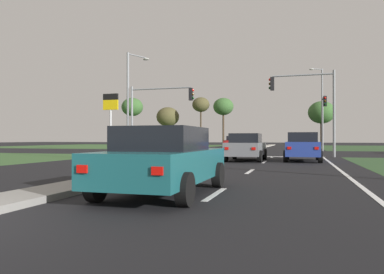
{
  "coord_description": "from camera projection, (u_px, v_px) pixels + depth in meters",
  "views": [
    {
      "loc": [
        5.32,
        -3.64,
        1.24
      ],
      "look_at": [
        -5.74,
        34.24,
        1.45
      ],
      "focal_mm": 34.53,
      "sensor_mm": 36.0,
      "label": 1
    }
  ],
  "objects": [
    {
      "name": "ground_plane",
      "position": [
        239.0,
        153.0,
        33.77
      ],
      "size": [
        200.0,
        200.0,
        0.0
      ],
      "primitive_type": "plane",
      "color": "black"
    },
    {
      "name": "grass_verge_far_left",
      "position": [
        116.0,
        146.0,
        64.43
      ],
      "size": [
        35.0,
        35.0,
        0.01
      ],
      "primitive_type": "cube",
      "color": "#385B2D",
      "rests_on": "ground"
    },
    {
      "name": "median_island_near",
      "position": [
        168.0,
        167.0,
        15.53
      ],
      "size": [
        1.2,
        22.0,
        0.14
      ],
      "primitive_type": "cube",
      "color": "gray",
      "rests_on": "ground"
    },
    {
      "name": "median_island_far",
      "position": [
        264.0,
        146.0,
        57.77
      ],
      "size": [
        1.2,
        36.0,
        0.14
      ],
      "primitive_type": "cube",
      "color": "#ADA89E",
      "rests_on": "ground"
    },
    {
      "name": "lane_dash_near",
      "position": [
        215.0,
        194.0,
        8.25
      ],
      "size": [
        0.14,
        2.0,
        0.01
      ],
      "primitive_type": "cube",
      "color": "silver",
      "rests_on": "ground"
    },
    {
      "name": "lane_dash_second",
      "position": [
        250.0,
        171.0,
        14.01
      ],
      "size": [
        0.14,
        2.0,
        0.01
      ],
      "primitive_type": "cube",
      "color": "silver",
      "rests_on": "ground"
    },
    {
      "name": "lane_dash_third",
      "position": [
        264.0,
        162.0,
        19.77
      ],
      "size": [
        0.14,
        2.0,
        0.01
      ],
      "primitive_type": "cube",
      "color": "silver",
      "rests_on": "ground"
    },
    {
      "name": "lane_dash_fourth",
      "position": [
        272.0,
        157.0,
        25.53
      ],
      "size": [
        0.14,
        2.0,
        0.01
      ],
      "primitive_type": "cube",
      "color": "silver",
      "rests_on": "ground"
    },
    {
      "name": "edge_line_right",
      "position": [
        340.0,
        170.0,
        14.57
      ],
      "size": [
        0.14,
        24.0,
        0.01
      ],
      "primitive_type": "cube",
      "color": "silver",
      "rests_on": "ground"
    },
    {
      "name": "stop_bar_near",
      "position": [
        277.0,
        157.0,
        25.99
      ],
      "size": [
        6.4,
        0.5,
        0.01
      ],
      "primitive_type": "cube",
      "color": "silver",
      "rests_on": "ground"
    },
    {
      "name": "crosswalk_bar_near",
      "position": [
        152.0,
        154.0,
        30.57
      ],
      "size": [
        0.7,
        2.8,
        0.01
      ],
      "primitive_type": "cube",
      "color": "silver",
      "rests_on": "ground"
    },
    {
      "name": "crosswalk_bar_second",
      "position": [
        165.0,
        154.0,
        30.25
      ],
      "size": [
        0.7,
        2.8,
        0.01
      ],
      "primitive_type": "cube",
      "color": "silver",
      "rests_on": "ground"
    },
    {
      "name": "crosswalk_bar_third",
      "position": [
        179.0,
        154.0,
        29.93
      ],
      "size": [
        0.7,
        2.8,
        0.01
      ],
      "primitive_type": "cube",
      "color": "silver",
      "rests_on": "ground"
    },
    {
      "name": "crosswalk_bar_fourth",
      "position": [
        192.0,
        154.0,
        29.6
      ],
      "size": [
        0.7,
        2.8,
        0.01
      ],
      "primitive_type": "cube",
      "color": "silver",
      "rests_on": "ground"
    },
    {
      "name": "crosswalk_bar_fifth",
      "position": [
        206.0,
        155.0,
        29.28
      ],
      "size": [
        0.7,
        2.8,
        0.01
      ],
      "primitive_type": "cube",
      "color": "silver",
      "rests_on": "ground"
    },
    {
      "name": "crosswalk_bar_sixth",
      "position": [
        220.0,
        155.0,
        28.96
      ],
      "size": [
        0.7,
        2.8,
        0.01
      ],
      "primitive_type": "cube",
      "color": "silver",
      "rests_on": "ground"
    },
    {
      "name": "car_maroon_near",
      "position": [
        254.0,
        142.0,
        63.62
      ],
      "size": [
        2.09,
        4.33,
        1.58
      ],
      "rotation": [
        0.0,
        0.0,
        3.14
      ],
      "color": "maroon",
      "rests_on": "ground"
    },
    {
      "name": "car_blue_second",
      "position": [
        303.0,
        147.0,
        20.66
      ],
      "size": [
        1.97,
        4.22,
        1.61
      ],
      "color": "navy",
      "rests_on": "ground"
    },
    {
      "name": "car_red_fourth",
      "position": [
        234.0,
        142.0,
        44.98
      ],
      "size": [
        1.95,
        4.47,
        1.61
      ],
      "rotation": [
        0.0,
        0.0,
        3.14
      ],
      "color": "#A31919",
      "rests_on": "ground"
    },
    {
      "name": "car_grey_fifth",
      "position": [
        246.0,
        147.0,
        21.17
      ],
      "size": [
        2.06,
        4.61,
        1.56
      ],
      "color": "slate",
      "rests_on": "ground"
    },
    {
      "name": "car_teal_sixth",
      "position": [
        164.0,
        160.0,
        8.31
      ],
      "size": [
        2.06,
        4.46,
        1.51
      ],
      "color": "#19565B",
      "rests_on": "ground"
    },
    {
      "name": "car_beige_seventh",
      "position": [
        249.0,
        142.0,
        56.32
      ],
      "size": [
        1.99,
        4.14,
        1.56
      ],
      "rotation": [
        0.0,
        0.0,
        3.14
      ],
      "color": "#BCAD8E",
      "rests_on": "ground"
    },
    {
      "name": "car_navy_eighth",
      "position": [
        159.0,
        143.0,
        38.2
      ],
      "size": [
        4.26,
        2.01,
        1.53
      ],
      "rotation": [
        0.0,
        0.0,
        -1.57
      ],
      "color": "#161E47",
      "rests_on": "ground"
    },
    {
      "name": "traffic_signal_near_right",
      "position": [
        310.0,
        98.0,
        25.76
      ],
      "size": [
        4.51,
        0.32,
        5.99
      ],
      "color": "gray",
      "rests_on": "ground"
    },
    {
      "name": "traffic_signal_far_right",
      "position": [
        323.0,
        113.0,
        36.6
      ],
      "size": [
        0.32,
        4.09,
        5.55
      ],
      "color": "gray",
      "rests_on": "ground"
    },
    {
      "name": "traffic_signal_near_left",
      "position": [
        155.0,
        107.0,
        29.03
      ],
      "size": [
        5.28,
        0.32,
        5.45
      ],
      "color": "gray",
      "rests_on": "ground"
    },
    {
      "name": "street_lamp_second",
      "position": [
        130.0,
        97.0,
        29.98
      ],
      "size": [
        1.17,
        2.09,
        8.25
      ],
      "color": "gray",
      "rests_on": "ground"
    },
    {
      "name": "street_lamp_third",
      "position": [
        321.0,
        105.0,
        45.36
      ],
      "size": [
        1.66,
        1.38,
        9.91
      ],
      "color": "gray",
      "rests_on": "ground"
    },
    {
      "name": "fuel_price_totem",
      "position": [
        111.0,
        109.0,
        41.35
      ],
      "size": [
        1.8,
        0.24,
        6.32
      ],
      "color": "silver",
      "rests_on": "ground"
    },
    {
      "name": "treeline_near",
      "position": [
        132.0,
        107.0,
        75.61
      ],
      "size": [
        4.39,
        4.39,
        9.68
      ],
      "color": "#423323",
      "rests_on": "ground"
    },
    {
      "name": "treeline_second",
      "position": [
        168.0,
        117.0,
        74.3
      ],
      "size": [
        4.57,
        4.57,
        7.65
      ],
      "color": "#423323",
      "rests_on": "ground"
    },
    {
      "name": "treeline_third",
      "position": [
        201.0,
        105.0,
        70.11
      ],
      "size": [
        3.28,
        3.28,
        9.19
      ],
      "color": "#423323",
      "rests_on": "ground"
    },
    {
      "name": "treeline_fourth",
      "position": [
        223.0,
        107.0,
        69.51
      ],
      "size": [
        3.81,
        3.81,
        8.99
      ],
      "color": "#423323",
      "rests_on": "ground"
    },
    {
      "name": "treeline_fifth",
      "position": [
        322.0,
        113.0,
        66.04
      ],
      "size": [
        4.74,
        4.74,
        8.03
      ],
      "color": "#423323",
      "rests_on": "ground"
    }
  ]
}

